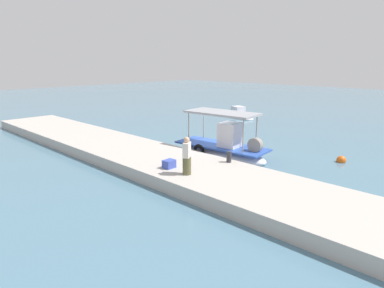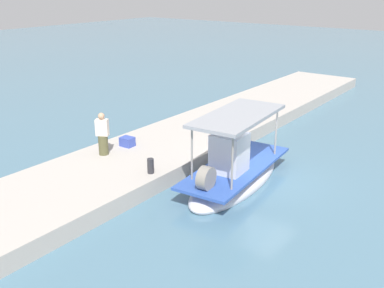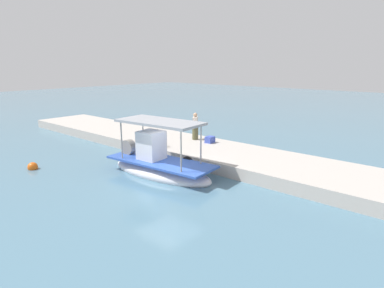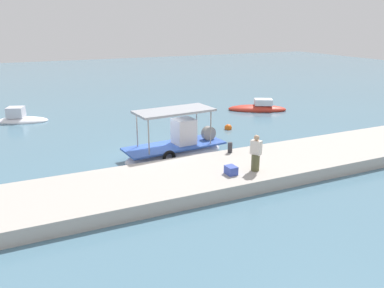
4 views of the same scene
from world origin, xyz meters
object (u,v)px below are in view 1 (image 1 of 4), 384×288
(main_fishing_boat, at_px, (222,149))
(fisherman_near_bollard, at_px, (187,158))
(cargo_crate, at_px, (169,164))
(marker_buoy, at_px, (341,160))
(mooring_bollard, at_px, (229,157))
(moored_boat_near, at_px, (240,116))

(main_fishing_boat, xyz_separation_m, fisherman_near_bollard, (1.88, -4.93, 0.90))
(fisherman_near_bollard, relative_size, cargo_crate, 3.16)
(fisherman_near_bollard, height_order, marker_buoy, fisherman_near_bollard)
(mooring_bollard, relative_size, moored_boat_near, 0.13)
(moored_boat_near, bearing_deg, mooring_bollard, -56.38)
(main_fishing_boat, relative_size, marker_buoy, 11.60)
(main_fishing_boat, height_order, cargo_crate, main_fishing_boat)
(main_fishing_boat, relative_size, mooring_bollard, 10.91)
(main_fishing_boat, distance_m, moored_boat_near, 14.39)
(cargo_crate, distance_m, marker_buoy, 9.93)
(mooring_bollard, relative_size, cargo_crate, 1.01)
(fisherman_near_bollard, xyz_separation_m, marker_buoy, (3.63, 8.70, -1.29))
(fisherman_near_bollard, bearing_deg, moored_boat_near, 118.57)
(marker_buoy, bearing_deg, main_fishing_boat, -145.61)
(mooring_bollard, relative_size, marker_buoy, 1.06)
(fisherman_near_bollard, xyz_separation_m, moored_boat_near, (-9.37, 17.21, -1.21))
(cargo_crate, xyz_separation_m, moored_boat_near, (-8.13, 17.14, -0.63))
(main_fishing_boat, relative_size, cargo_crate, 11.06)
(mooring_bollard, bearing_deg, moored_boat_near, 123.62)
(main_fishing_boat, xyz_separation_m, cargo_crate, (0.64, -4.85, 0.32))
(moored_boat_near, bearing_deg, marker_buoy, -33.21)
(marker_buoy, bearing_deg, fisherman_near_bollard, -112.67)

